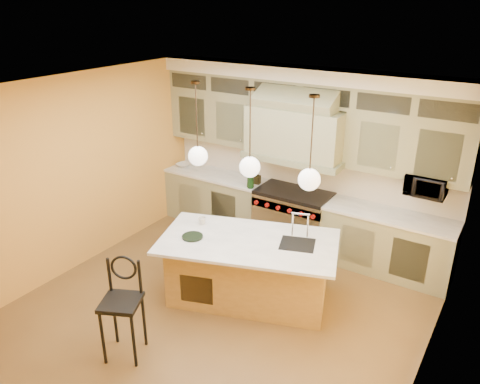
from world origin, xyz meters
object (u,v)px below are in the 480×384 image
Objects in this scene: range at (293,218)px; kitchen_island at (249,268)px; microwave at (426,185)px; counter_stool at (122,302)px.

kitchen_island is at bearing -83.79° from range.
range is 0.47× the size of kitchen_island.
kitchen_island is 2.70m from microwave.
microwave is at bearing 26.84° from kitchen_island.
range is 2.21× the size of microwave.
kitchen_island reaches higher than counter_stool.
counter_stool is 4.31m from microwave.
kitchen_island is (0.18, -1.69, -0.01)m from range.
counter_stool is (-0.65, -1.68, 0.22)m from kitchen_island.
counter_stool is at bearing -97.80° from range.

